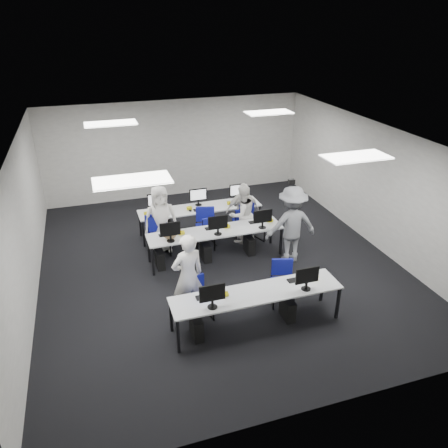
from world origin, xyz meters
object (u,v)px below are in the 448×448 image
object	(u,v)px
student_1	(242,214)
student_2	(161,219)
desk_front	(257,294)
chair_7	(241,228)
desk_mid	(216,233)
chair_0	(199,306)
chair_4	(251,230)
chair_5	(159,237)
chair_3	(206,235)
chair_2	(158,242)
student_3	(243,210)
student_0	(188,276)
chair_6	(207,235)
photographer	(291,225)
chair_1	(282,290)

from	to	relation	value
student_1	student_2	size ratio (longest dim) A/B	0.90
desk_front	chair_7	bearing A→B (deg)	74.64
desk_mid	student_1	size ratio (longest dim) A/B	2.11
chair_0	chair_4	world-z (taller)	chair_4
desk_front	chair_5	world-z (taller)	chair_5
desk_front	chair_3	bearing A→B (deg)	91.19
chair_2	student_3	size ratio (longest dim) A/B	0.66
student_0	chair_6	bearing A→B (deg)	-124.92
desk_front	chair_5	xyz separation A→B (m)	(-1.21, 3.51, -0.38)
chair_7	student_2	bearing A→B (deg)	-170.17
chair_5	photographer	bearing A→B (deg)	-19.64
student_2	photographer	bearing A→B (deg)	-27.61
student_1	chair_6	bearing A→B (deg)	-22.13
chair_5	photographer	xyz separation A→B (m)	(2.85, -1.52, 0.63)
chair_0	chair_1	bearing A→B (deg)	-14.59
student_3	photographer	world-z (taller)	photographer
chair_4	student_1	world-z (taller)	student_1
student_0	student_2	size ratio (longest dim) A/B	1.05
student_2	student_3	world-z (taller)	student_2
chair_4	student_2	distance (m)	2.34
desk_mid	chair_0	size ratio (longest dim) A/B	3.78
chair_2	student_0	bearing A→B (deg)	-94.80
chair_4	desk_front	bearing A→B (deg)	-128.77
chair_0	photographer	distance (m)	3.06
desk_mid	chair_1	size ratio (longest dim) A/B	3.52
chair_5	student_0	bearing A→B (deg)	-79.88
desk_front	chair_2	size ratio (longest dim) A/B	3.26
desk_front	student_3	world-z (taller)	student_3
chair_5	student_1	xyz separation A→B (m)	(2.09, -0.29, 0.46)
chair_4	chair_6	xyz separation A→B (m)	(-1.14, 0.17, -0.05)
chair_6	chair_2	bearing A→B (deg)	174.99
student_2	student_0	bearing A→B (deg)	-90.53
chair_5	student_0	size ratio (longest dim) A/B	0.54
chair_7	student_1	size ratio (longest dim) A/B	0.57
chair_3	chair_7	bearing A→B (deg)	24.76
chair_0	chair_2	xyz separation A→B (m)	(-0.31, 2.71, 0.04)
student_2	chair_6	bearing A→B (deg)	-4.52
chair_1	chair_2	xyz separation A→B (m)	(-2.03, 2.74, 0.02)
chair_0	student_3	distance (m)	3.55
chair_1	student_1	distance (m)	2.78
chair_5	student_0	distance (m)	2.89
student_1	student_3	xyz separation A→B (m)	(0.10, 0.24, -0.01)
desk_mid	student_2	distance (m)	1.40
desk_front	student_0	xyz separation A→B (m)	(-1.12, 0.68, 0.20)
chair_5	student_1	distance (m)	2.16
chair_0	student_1	world-z (taller)	student_1
chair_3	student_1	size ratio (longest dim) A/B	0.65
chair_1	chair_6	bearing A→B (deg)	121.05
desk_front	student_3	xyz separation A→B (m)	(0.98, 3.46, 0.07)
chair_6	photographer	xyz separation A→B (m)	(1.67, -1.33, 0.67)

